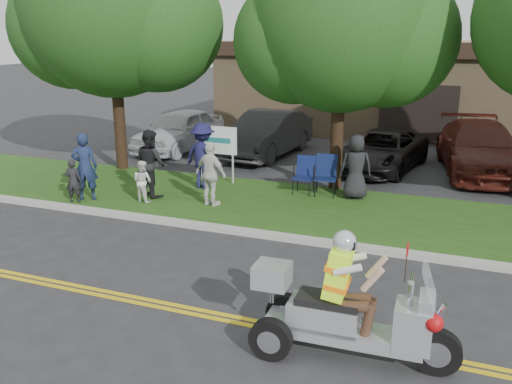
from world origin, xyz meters
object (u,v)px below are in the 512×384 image
(parked_car_left, at_px, (267,134))
(lawn_chair_a, at_px, (326,172))
(spectator_adult_right, at_px, (211,174))
(trike_scooter, at_px, (344,314))
(parked_car_right, at_px, (480,148))
(lawn_chair_b, at_px, (305,172))
(spectator_adult_left, at_px, (85,166))
(spectator_adult_mid, at_px, (151,163))
(parked_car_far_left, at_px, (180,130))
(parked_car_mid, at_px, (382,151))

(parked_car_left, bearing_deg, lawn_chair_a, -48.11)
(spectator_adult_right, xyz_separation_m, parked_car_left, (-0.86, 6.46, -0.11))
(trike_scooter, height_order, parked_car_right, trike_scooter)
(lawn_chair_b, relative_size, spectator_adult_left, 0.57)
(spectator_adult_mid, height_order, parked_car_far_left, spectator_adult_mid)
(lawn_chair_a, distance_m, parked_car_mid, 3.92)
(spectator_adult_mid, relative_size, parked_car_left, 0.37)
(lawn_chair_b, height_order, spectator_adult_mid, spectator_adult_mid)
(spectator_adult_mid, relative_size, parked_car_far_left, 0.39)
(spectator_adult_right, relative_size, parked_car_mid, 0.36)
(spectator_adult_right, distance_m, parked_car_mid, 6.75)
(trike_scooter, bearing_deg, parked_car_right, 79.22)
(lawn_chair_b, distance_m, spectator_adult_right, 2.75)
(lawn_chair_b, bearing_deg, spectator_adult_mid, -154.46)
(lawn_chair_b, distance_m, parked_car_right, 6.40)
(trike_scooter, bearing_deg, lawn_chair_a, 103.79)
(spectator_adult_left, height_order, spectator_adult_mid, spectator_adult_mid)
(lawn_chair_b, bearing_deg, parked_car_mid, 69.16)
(lawn_chair_b, bearing_deg, parked_car_far_left, 146.22)
(spectator_adult_mid, bearing_deg, spectator_adult_right, -159.25)
(lawn_chair_a, relative_size, lawn_chair_b, 1.07)
(lawn_chair_b, height_order, parked_car_far_left, parked_car_far_left)
(trike_scooter, xyz_separation_m, parked_car_right, (1.81, 11.85, 0.15))
(spectator_adult_left, relative_size, parked_car_mid, 0.39)
(parked_car_far_left, distance_m, parked_car_left, 3.46)
(parked_car_left, distance_m, parked_car_right, 7.22)
(trike_scooter, bearing_deg, spectator_adult_mid, 137.27)
(trike_scooter, distance_m, parked_car_mid, 11.20)
(parked_car_left, height_order, parked_car_right, parked_car_left)
(parked_car_right, bearing_deg, spectator_adult_left, -152.33)
(parked_car_left, height_order, parked_car_mid, parked_car_left)
(spectator_adult_right, xyz_separation_m, parked_car_mid, (3.37, 5.84, -0.29))
(lawn_chair_b, height_order, parked_car_mid, parked_car_mid)
(lawn_chair_b, relative_size, spectator_adult_right, 0.62)
(lawn_chair_b, bearing_deg, parked_car_left, 121.83)
(trike_scooter, distance_m, spectator_adult_right, 6.99)
(spectator_adult_left, bearing_deg, parked_car_far_left, -107.61)
(lawn_chair_a, distance_m, parked_car_left, 5.54)
(spectator_adult_right, relative_size, parked_car_right, 0.30)
(lawn_chair_b, bearing_deg, lawn_chair_a, 4.27)
(spectator_adult_left, xyz_separation_m, spectator_adult_right, (3.30, 0.71, -0.07))
(trike_scooter, distance_m, lawn_chair_b, 7.76)
(lawn_chair_b, xyz_separation_m, parked_car_far_left, (-6.19, 4.20, 0.11))
(lawn_chair_b, xyz_separation_m, parked_car_right, (4.47, 4.57, 0.13))
(lawn_chair_a, relative_size, spectator_adult_right, 0.66)
(parked_car_far_left, bearing_deg, lawn_chair_a, -27.32)
(trike_scooter, relative_size, parked_car_far_left, 0.62)
(spectator_adult_left, bearing_deg, spectator_adult_right, 166.14)
(parked_car_left, xyz_separation_m, parked_car_right, (7.22, 0.09, -0.01))
(parked_car_far_left, bearing_deg, trike_scooter, -48.13)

